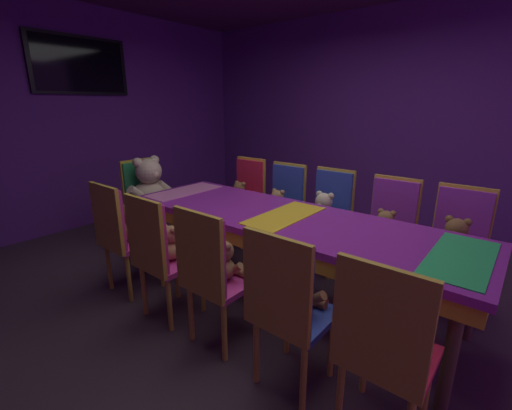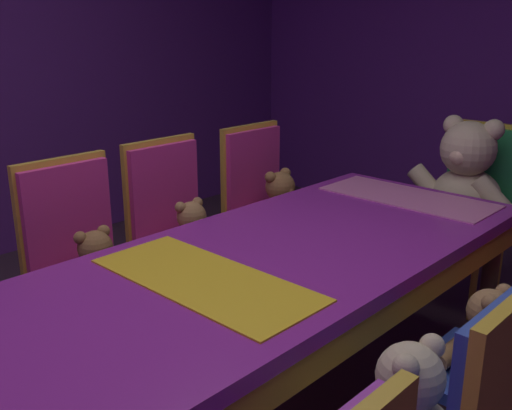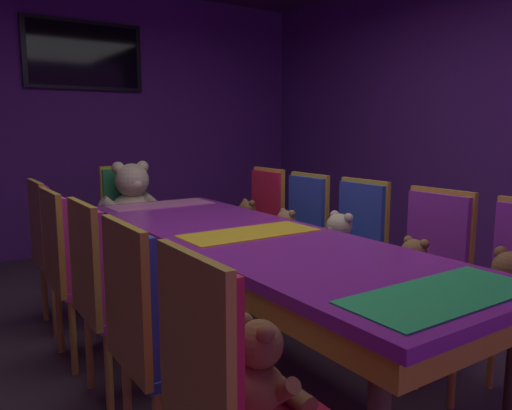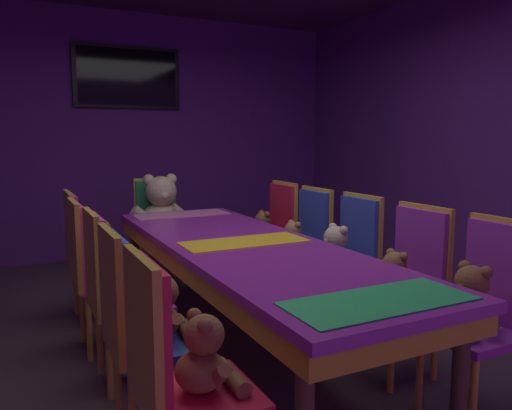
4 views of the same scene
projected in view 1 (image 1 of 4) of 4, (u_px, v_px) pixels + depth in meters
The scene contains 27 objects.
ground_plane at pixel (283, 298), 2.94m from camera, with size 7.90×7.90×0.00m, color #3F2D38.
wall_back at pixel (84, 119), 4.47m from camera, with size 5.20×0.12×2.80m, color #59267F.
wall_right at pixel (399, 119), 4.47m from camera, with size 0.12×6.40×2.80m, color #59267F.
banquet_table at pixel (285, 226), 2.75m from camera, with size 0.90×2.90×0.75m.
chair_left_0 at pixel (383, 340), 1.51m from camera, with size 0.42×0.41×0.98m.
teddy_left_0 at pixel (394, 326), 1.62m from camera, with size 0.24×0.31×0.30m.
chair_left_1 at pixel (284, 300), 1.82m from camera, with size 0.42×0.41×0.98m.
teddy_left_1 at pixel (299, 290), 1.93m from camera, with size 0.25×0.33×0.31m.
chair_left_2 at pixel (209, 267), 2.18m from camera, with size 0.42×0.41×0.98m.
teddy_left_2 at pixel (224, 262), 2.29m from camera, with size 0.23×0.29×0.28m.
chair_left_3 at pixel (156, 248), 2.47m from camera, with size 0.42×0.41×0.98m.
teddy_left_3 at pixel (172, 244), 2.58m from camera, with size 0.22×0.29×0.27m.
chair_left_4 at pixel (117, 229), 2.84m from camera, with size 0.42×0.41×0.98m.
teddy_left_4 at pixel (133, 225), 2.95m from camera, with size 0.26×0.33×0.31m.
chair_right_0 at pixel (458, 236), 2.70m from camera, with size 0.42×0.41×0.98m.
teddy_right_0 at pixel (454, 241), 2.59m from camera, with size 0.27×0.34×0.32m.
chair_right_1 at pixel (390, 222), 3.02m from camera, with size 0.42×0.41×0.98m.
teddy_right_1 at pixel (384, 228), 2.92m from camera, with size 0.23×0.30×0.28m.
chair_right_2 at pixel (330, 208), 3.40m from camera, with size 0.42×0.41×0.98m.
teddy_right_2 at pixel (323, 212), 3.29m from camera, with size 0.27×0.35×0.33m.
chair_right_3 at pixel (285, 200), 3.70m from camera, with size 0.42×0.41×0.98m.
teddy_right_3 at pixel (277, 204), 3.60m from camera, with size 0.23×0.30×0.28m.
chair_right_4 at pixel (247, 191), 4.06m from camera, with size 0.42×0.41×0.98m.
teddy_right_4 at pixel (239, 195), 3.96m from camera, with size 0.23×0.30×0.28m.
throne_chair at pixel (143, 193), 3.97m from camera, with size 0.41×0.42×0.98m.
king_teddy_bear at pixel (150, 186), 3.84m from camera, with size 0.61×0.47×0.58m.
wall_tv at pixel (80, 65), 4.23m from camera, with size 1.19×0.06×0.69m.
Camera 1 is at (-2.15, -1.46, 1.60)m, focal length 24.05 mm.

